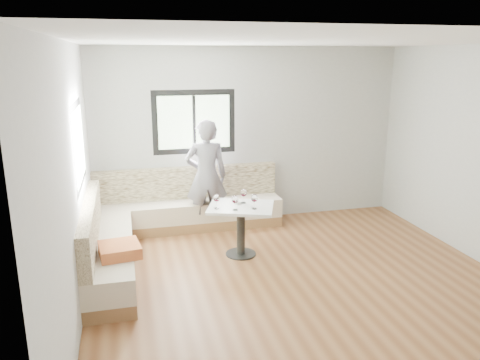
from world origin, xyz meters
The scene contains 9 objects.
room centered at (-0.08, 0.08, 1.41)m, with size 5.01×5.01×2.81m.
banquette centered at (-1.59, 1.62, 0.33)m, with size 2.90×2.80×0.95m.
table centered at (-0.51, 1.05, 0.53)m, with size 1.03×0.92×0.70m.
person centered at (-0.80, 2.06, 0.87)m, with size 0.64×0.42×1.75m, color slate.
olive_ramekin centered at (-0.53, 1.16, 0.72)m, with size 0.10×0.10×0.04m.
wine_glass_a centered at (-0.85, 1.02, 0.84)m, with size 0.09×0.09×0.20m.
wine_glass_b centered at (-0.63, 0.90, 0.84)m, with size 0.09×0.09×0.20m.
wine_glass_c centered at (-0.37, 0.89, 0.84)m, with size 0.09×0.09×0.20m.
wine_glass_d centered at (-0.44, 1.17, 0.84)m, with size 0.09×0.09×0.20m.
Camera 1 is at (-1.97, -4.73, 2.64)m, focal length 35.00 mm.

